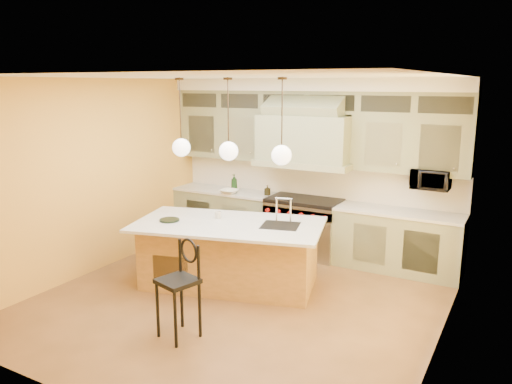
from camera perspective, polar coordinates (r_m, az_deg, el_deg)
The scene contains 18 objects.
floor at distance 6.76m, azimuth -2.09°, elevation -12.35°, with size 5.00×5.00×0.00m, color brown.
ceiling at distance 6.14m, azimuth -2.31°, elevation 13.05°, with size 5.00×5.00×0.00m, color white.
wall_back at distance 8.49m, azimuth 6.60°, elevation 2.95°, with size 5.00×5.00×0.00m, color gold.
wall_front at distance 4.43m, azimuth -19.33°, elevation -6.42°, with size 5.00×5.00×0.00m, color gold.
wall_left at distance 7.86m, azimuth -17.97°, elevation 1.68°, with size 5.00×5.00×0.00m, color gold.
wall_right at distance 5.47m, azimuth 20.85°, elevation -3.03°, with size 5.00×5.00×0.00m, color gold.
back_cabinetry at distance 8.25m, azimuth 5.89°, elevation 2.55°, with size 5.00×0.77×2.90m.
range at distance 8.38m, azimuth 5.50°, elevation -3.91°, with size 1.20×0.74×0.96m.
kitchen_island at distance 7.13m, azimuth -2.97°, elevation -6.94°, with size 2.86×2.00×1.35m.
counter_stool at distance 5.72m, azimuth -8.69°, elevation -10.22°, with size 0.49×0.49×1.13m.
microwave at distance 7.72m, azimuth 19.35°, elevation 1.39°, with size 0.54×0.37×0.30m, color black.
oil_bottle_a at distance 8.86m, azimuth -2.51°, elevation 1.07°, with size 0.12×0.12×0.31m, color #133314.
oil_bottle_b at distance 8.55m, azimuth 1.31°, elevation 0.22°, with size 0.08×0.08×0.17m, color black.
fruit_bowl at distance 8.68m, azimuth -3.07°, elevation 0.04°, with size 0.31×0.31×0.08m, color white.
cup at distance 7.19m, azimuth -4.37°, elevation -2.63°, with size 0.11×0.11×0.10m, color beige.
pendant_left at distance 7.25m, azimuth -8.53°, elevation 5.28°, with size 0.26×0.26×1.11m.
pendant_center at distance 6.79m, azimuth -3.15°, elevation 4.93°, with size 0.26×0.26×1.11m.
pendant_right at distance 6.40m, azimuth 2.94°, elevation 4.49°, with size 0.26×0.26×1.11m.
Camera 1 is at (3.20, -5.24, 2.82)m, focal length 35.00 mm.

